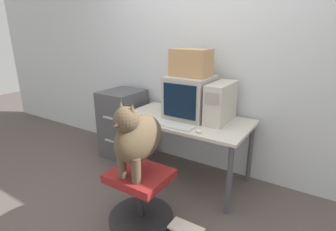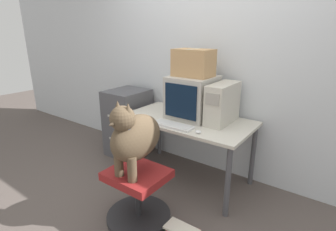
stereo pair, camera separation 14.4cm
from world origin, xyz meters
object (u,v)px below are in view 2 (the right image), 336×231
object	(u,v)px
keyboard	(173,125)
filing_cabinet	(128,122)
crt_monitor	(192,97)
pc_tower	(223,103)
cardboard_box	(193,63)
dog	(134,136)
office_chair	(138,195)

from	to	relation	value
keyboard	filing_cabinet	world-z (taller)	filing_cabinet
crt_monitor	pc_tower	size ratio (longest dim) A/B	0.98
keyboard	cardboard_box	xyz separation A→B (m)	(-0.02, 0.38, 0.56)
dog	crt_monitor	bearing A→B (deg)	91.35
crt_monitor	keyboard	distance (m)	0.42
dog	filing_cabinet	bearing A→B (deg)	137.11
office_chair	filing_cabinet	xyz separation A→B (m)	(-1.00, 0.91, 0.20)
office_chair	dog	distance (m)	0.56
crt_monitor	filing_cabinet	distance (m)	1.10
crt_monitor	dog	size ratio (longest dim) A/B	0.73
keyboard	office_chair	xyz separation A→B (m)	(0.00, -0.53, -0.49)
office_chair	crt_monitor	bearing A→B (deg)	91.38
keyboard	filing_cabinet	distance (m)	1.11
crt_monitor	keyboard	bearing A→B (deg)	-87.34
pc_tower	filing_cabinet	xyz separation A→B (m)	(-1.32, -0.01, -0.48)
crt_monitor	dog	world-z (taller)	crt_monitor
crt_monitor	cardboard_box	xyz separation A→B (m)	(0.00, 0.00, 0.36)
pc_tower	keyboard	world-z (taller)	pc_tower
crt_monitor	dog	bearing A→B (deg)	-88.65
pc_tower	cardboard_box	world-z (taller)	cardboard_box
crt_monitor	office_chair	world-z (taller)	crt_monitor
cardboard_box	keyboard	bearing A→B (deg)	-87.37
crt_monitor	dog	distance (m)	0.93
keyboard	filing_cabinet	size ratio (longest dim) A/B	0.48
crt_monitor	filing_cabinet	world-z (taller)	crt_monitor
filing_cabinet	keyboard	bearing A→B (deg)	-20.95
crt_monitor	keyboard	world-z (taller)	crt_monitor
filing_cabinet	pc_tower	bearing A→B (deg)	0.43
dog	filing_cabinet	size ratio (longest dim) A/B	0.73
office_chair	filing_cabinet	bearing A→B (deg)	137.64
office_chair	cardboard_box	distance (m)	1.39
dog	cardboard_box	distance (m)	1.05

